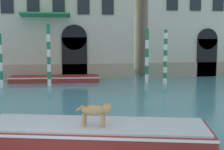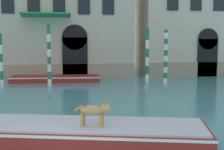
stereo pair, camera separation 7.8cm
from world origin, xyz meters
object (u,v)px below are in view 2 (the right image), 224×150
dog_on_deck (95,111)px  mooring_pole_4 (166,56)px  mooring_pole_1 (147,55)px  boat_foreground (93,134)px  boat_moored_near_palazzo (56,79)px  mooring_pole_3 (1,60)px  mooring_pole_0 (49,55)px

dog_on_deck → mooring_pole_4: size_ratio=0.27×
dog_on_deck → mooring_pole_1: 14.20m
mooring_pole_1 → mooring_pole_4: bearing=-33.4°
boat_foreground → boat_moored_near_palazzo: 14.45m
boat_foreground → mooring_pole_3: (-4.90, 11.86, 1.43)m
boat_foreground → mooring_pole_1: size_ratio=1.78×
dog_on_deck → boat_moored_near_palazzo: size_ratio=0.16×
mooring_pole_3 → boat_foreground: bearing=-67.5°
dog_on_deck → mooring_pole_1: bearing=86.8°
dog_on_deck → mooring_pole_0: size_ratio=0.24×
boat_foreground → mooring_pole_3: 12.91m
mooring_pole_1 → mooring_pole_3: (-9.97, -1.07, -0.21)m
mooring_pole_1 → mooring_pole_4: 1.37m
dog_on_deck → mooring_pole_0: mooring_pole_0 is taller
mooring_pole_1 → mooring_pole_3: size_ratio=1.11×
boat_foreground → dog_on_deck: dog_on_deck is taller
mooring_pole_3 → mooring_pole_4: (11.12, 0.31, 0.15)m
dog_on_deck → boat_moored_near_palazzo: dog_on_deck is taller
dog_on_deck → mooring_pole_1: size_ratio=0.26×
boat_foreground → mooring_pole_1: 13.98m
boat_moored_near_palazzo → mooring_pole_3: mooring_pole_3 is taller
boat_foreground → mooring_pole_0: (-1.87, 12.15, 1.76)m
mooring_pole_0 → mooring_pole_4: mooring_pole_0 is taller
mooring_pole_4 → boat_moored_near_palazzo: bearing=164.2°
mooring_pole_0 → mooring_pole_1: mooring_pole_0 is taller
boat_foreground → boat_moored_near_palazzo: size_ratio=1.07×
boat_foreground → mooring_pole_1: (5.07, 12.93, 1.64)m
mooring_pole_3 → mooring_pole_4: mooring_pole_4 is taller
boat_moored_near_palazzo → mooring_pole_3: 4.47m
mooring_pole_4 → mooring_pole_0: bearing=-179.8°
mooring_pole_0 → mooring_pole_1: 6.99m
mooring_pole_3 → mooring_pole_0: bearing=5.4°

